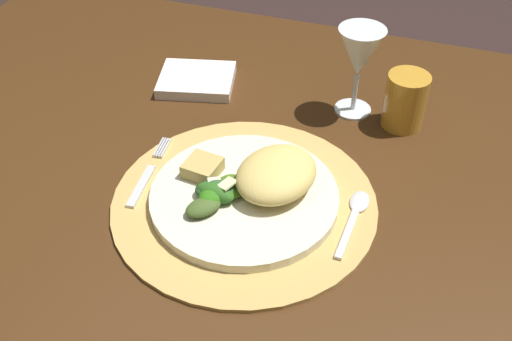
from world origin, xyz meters
name	(u,v)px	position (x,y,z in m)	size (l,w,h in m)	color
dining_table	(242,248)	(0.00, 0.00, 0.61)	(1.39, 1.03, 0.75)	#462812
placemat	(244,202)	(0.02, -0.04, 0.75)	(0.37, 0.37, 0.01)	tan
dinner_plate	(244,197)	(0.02, -0.04, 0.76)	(0.26, 0.26, 0.01)	silver
pasta_serving	(276,174)	(0.06, -0.01, 0.79)	(0.13, 0.10, 0.05)	#E9C96C
salad_greens	(216,193)	(-0.01, -0.06, 0.78)	(0.07, 0.11, 0.03)	#466D1A
bread_piece	(203,168)	(-0.05, -0.02, 0.78)	(0.05, 0.05, 0.02)	tan
fork	(148,174)	(-0.13, -0.03, 0.76)	(0.03, 0.16, 0.00)	silver
spoon	(356,212)	(0.17, -0.01, 0.76)	(0.03, 0.13, 0.01)	silver
napkin	(197,80)	(-0.16, 0.22, 0.76)	(0.13, 0.11, 0.02)	white
wine_glass	(359,55)	(0.11, 0.23, 0.85)	(0.08, 0.08, 0.15)	silver
amber_tumbler	(405,101)	(0.20, 0.22, 0.79)	(0.07, 0.07, 0.09)	gold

